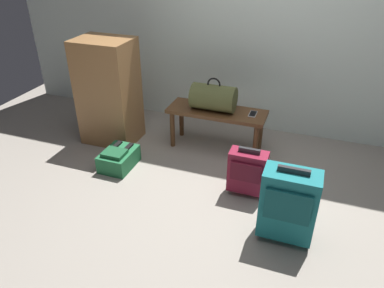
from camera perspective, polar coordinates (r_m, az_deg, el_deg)
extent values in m
plane|color=gray|center=(3.10, 4.08, -9.80)|extent=(6.60, 6.60, 0.00)
cube|color=silver|center=(4.00, 11.80, 21.08)|extent=(6.00, 0.10, 2.80)
cube|color=brown|center=(3.73, 3.90, 5.05)|extent=(1.00, 0.36, 0.04)
cylinder|color=brown|center=(3.84, -3.07, 2.32)|extent=(0.05, 0.05, 0.40)
cylinder|color=brown|center=(3.63, 9.87, 0.08)|extent=(0.05, 0.05, 0.40)
cylinder|color=brown|center=(4.06, -1.66, 3.93)|extent=(0.05, 0.05, 0.40)
cylinder|color=brown|center=(3.86, 10.62, 1.90)|extent=(0.05, 0.05, 0.40)
cylinder|color=#51562D|center=(3.68, 3.37, 7.24)|extent=(0.44, 0.26, 0.26)
torus|color=black|center=(3.62, 3.43, 9.28)|extent=(0.14, 0.02, 0.14)
cube|color=silver|center=(3.67, 9.48, 4.66)|extent=(0.07, 0.14, 0.01)
cube|color=black|center=(3.67, 9.48, 4.72)|extent=(0.06, 0.13, 0.00)
cube|color=#14666B|center=(2.71, 14.81, -9.04)|extent=(0.39, 0.22, 0.53)
cube|color=#0E474A|center=(2.58, 14.67, -9.51)|extent=(0.31, 0.02, 0.24)
cube|color=#262628|center=(2.55, 15.63, -4.01)|extent=(0.22, 0.03, 0.04)
cylinder|color=black|center=(2.96, 11.59, -12.07)|extent=(0.02, 0.05, 0.05)
cylinder|color=black|center=(2.96, 16.92, -13.01)|extent=(0.02, 0.05, 0.05)
cube|color=maroon|center=(3.14, 8.66, -4.23)|extent=(0.32, 0.16, 0.37)
cube|color=#500E1C|center=(3.04, 8.35, -4.43)|extent=(0.26, 0.02, 0.17)
cube|color=#262628|center=(3.03, 8.95, -1.02)|extent=(0.18, 0.03, 0.04)
cylinder|color=black|center=(3.32, 6.70, -6.36)|extent=(0.02, 0.05, 0.05)
cylinder|color=black|center=(3.29, 10.51, -7.08)|extent=(0.02, 0.05, 0.05)
cube|color=#1E6038|center=(3.62, -11.33, -2.29)|extent=(0.28, 0.38, 0.17)
cube|color=#184D2C|center=(3.51, -12.03, -1.41)|extent=(0.21, 0.17, 0.04)
cube|color=black|center=(3.64, -11.82, -0.31)|extent=(0.04, 0.19, 0.02)
cube|color=black|center=(3.59, -10.09, -0.66)|extent=(0.04, 0.19, 0.02)
cube|color=olive|center=(3.93, -12.88, 7.91)|extent=(0.56, 0.44, 1.10)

